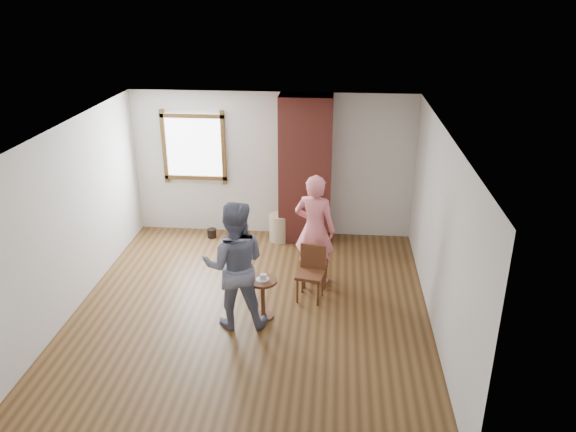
{
  "coord_description": "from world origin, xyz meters",
  "views": [
    {
      "loc": [
        1.13,
        -6.74,
        4.34
      ],
      "look_at": [
        0.45,
        0.8,
        1.15
      ],
      "focal_mm": 35.0,
      "sensor_mm": 36.0,
      "label": 1
    }
  ],
  "objects_px": {
    "stoneware_crock": "(280,227)",
    "man": "(235,265)",
    "dining_chair_right": "(311,270)",
    "side_table": "(263,292)",
    "dining_chair_left": "(316,255)",
    "person_pink": "(315,229)"
  },
  "relations": [
    {
      "from": "dining_chair_left",
      "to": "man",
      "type": "height_order",
      "value": "man"
    },
    {
      "from": "stoneware_crock",
      "to": "man",
      "type": "height_order",
      "value": "man"
    },
    {
      "from": "stoneware_crock",
      "to": "side_table",
      "type": "distance_m",
      "value": 2.54
    },
    {
      "from": "side_table",
      "to": "dining_chair_right",
      "type": "bearing_deg",
      "value": 44.04
    },
    {
      "from": "stoneware_crock",
      "to": "person_pink",
      "type": "xyz_separation_m",
      "value": [
        0.68,
        -1.42,
        0.62
      ]
    },
    {
      "from": "stoneware_crock",
      "to": "dining_chair_right",
      "type": "relative_size",
      "value": 0.61
    },
    {
      "from": "person_pink",
      "to": "side_table",
      "type": "bearing_deg",
      "value": 74.32
    },
    {
      "from": "dining_chair_left",
      "to": "stoneware_crock",
      "type": "bearing_deg",
      "value": 117.85
    },
    {
      "from": "stoneware_crock",
      "to": "side_table",
      "type": "xyz_separation_m",
      "value": [
        0.03,
        -2.54,
        0.16
      ]
    },
    {
      "from": "side_table",
      "to": "man",
      "type": "bearing_deg",
      "value": -154.02
    },
    {
      "from": "person_pink",
      "to": "dining_chair_left",
      "type": "bearing_deg",
      "value": 139.68
    },
    {
      "from": "man",
      "to": "person_pink",
      "type": "height_order",
      "value": "man"
    },
    {
      "from": "side_table",
      "to": "dining_chair_left",
      "type": "bearing_deg",
      "value": 57.54
    },
    {
      "from": "dining_chair_right",
      "to": "man",
      "type": "xyz_separation_m",
      "value": [
        -0.98,
        -0.78,
        0.44
      ]
    },
    {
      "from": "stoneware_crock",
      "to": "man",
      "type": "xyz_separation_m",
      "value": [
        -0.31,
        -2.7,
        0.65
      ]
    },
    {
      "from": "man",
      "to": "side_table",
      "type": "bearing_deg",
      "value": -160.25
    },
    {
      "from": "side_table",
      "to": "person_pink",
      "type": "distance_m",
      "value": 1.37
    },
    {
      "from": "dining_chair_left",
      "to": "man",
      "type": "distance_m",
      "value": 1.66
    },
    {
      "from": "stoneware_crock",
      "to": "dining_chair_left",
      "type": "relative_size",
      "value": 0.6
    },
    {
      "from": "dining_chair_right",
      "to": "side_table",
      "type": "xyz_separation_m",
      "value": [
        -0.63,
        -0.61,
        -0.05
      ]
    },
    {
      "from": "stoneware_crock",
      "to": "dining_chair_right",
      "type": "distance_m",
      "value": 2.05
    },
    {
      "from": "dining_chair_left",
      "to": "man",
      "type": "bearing_deg",
      "value": -127.66
    }
  ]
}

